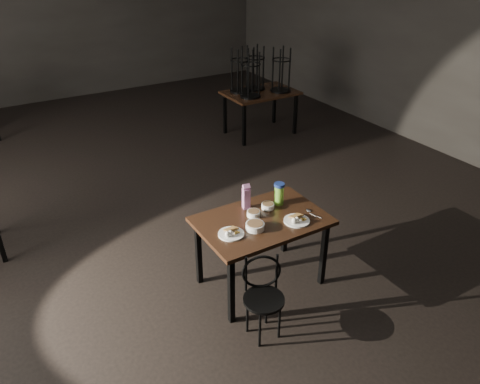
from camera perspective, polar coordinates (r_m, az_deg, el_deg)
room at (r=4.58m, az=-14.90°, el=18.52°), size 12.00×12.04×3.22m
main_table at (r=4.43m, az=2.67°, el=-4.18°), size 1.20×0.80×0.75m
plate_left at (r=4.15m, az=-1.10°, el=-5.00°), size 0.23×0.23×0.08m
plate_right at (r=4.36m, az=6.93°, el=-3.35°), size 0.24×0.24×0.08m
bowl_near at (r=4.41m, az=1.67°, el=-2.62°), size 0.13×0.13×0.05m
bowl_far at (r=4.54m, az=3.41°, el=-1.69°), size 0.13×0.13×0.05m
bowl_big at (r=4.22m, az=1.85°, el=-4.16°), size 0.17×0.17×0.06m
juice_carton at (r=4.49m, az=0.76°, el=-0.61°), size 0.08×0.08×0.26m
water_bottle at (r=4.58m, az=4.78°, el=-0.19°), size 0.14×0.14×0.23m
spoon at (r=4.54m, az=8.49°, el=-2.32°), size 0.06×0.21×0.01m
bentwood_chair at (r=4.05m, az=2.80°, el=-11.95°), size 0.40×0.39×0.74m
bg_table_right at (r=8.07m, az=2.33°, el=12.44°), size 1.20×0.80×1.48m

